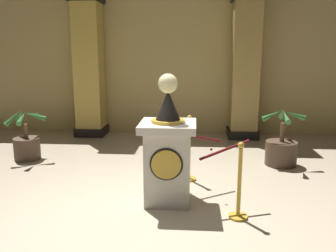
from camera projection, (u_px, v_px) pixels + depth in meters
ground_plane at (143, 203)px, 4.87m from camera, size 10.54×10.54×0.00m
back_wall at (167, 64)px, 8.89m from camera, size 10.54×0.16×3.48m
pedestal_clock at (168, 153)px, 4.80m from camera, size 0.75×0.75×1.77m
stanchion_near at (239, 192)px, 4.37m from camera, size 0.24×0.24×0.98m
stanchion_far at (189, 157)px, 5.69m from camera, size 0.24×0.24×1.07m
velvet_rope at (211, 143)px, 4.94m from camera, size 1.00×1.01×0.22m
column_left at (89, 68)px, 8.60m from camera, size 0.75×0.75×3.34m
column_right at (245, 69)px, 8.33m from camera, size 0.75×0.75×3.34m
potted_palm_left at (27, 143)px, 6.81m from camera, size 0.71×0.79×1.03m
potted_palm_right at (281, 149)px, 6.47m from camera, size 0.78×0.77×1.09m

